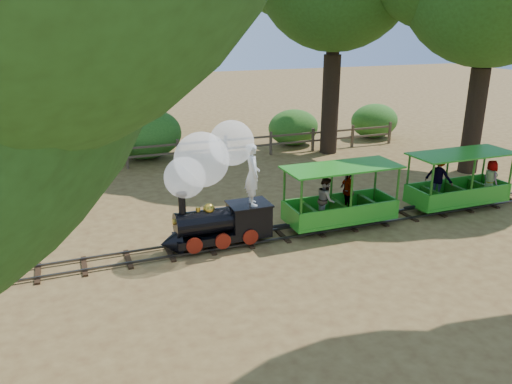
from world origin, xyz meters
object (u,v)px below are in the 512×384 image
object	(u,v)px
locomotive	(212,178)
carriage_rear	(456,183)
fence	(202,148)
carriage_front	(338,202)

from	to	relation	value
locomotive	carriage_rear	size ratio (longest dim) A/B	1.02
carriage_rear	fence	bearing A→B (deg)	125.95
locomotive	fence	bearing A→B (deg)	76.87
locomotive	carriage_front	xyz separation A→B (m)	(3.53, -0.05, -1.07)
locomotive	fence	world-z (taller)	locomotive
carriage_rear	fence	size ratio (longest dim) A/B	0.18
carriage_rear	fence	world-z (taller)	carriage_rear
carriage_front	fence	world-z (taller)	carriage_front
carriage_front	fence	bearing A→B (deg)	101.85
carriage_front	carriage_rear	bearing A→B (deg)	0.78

